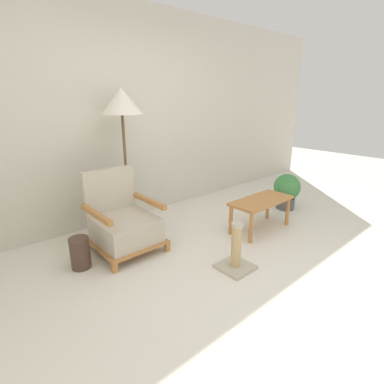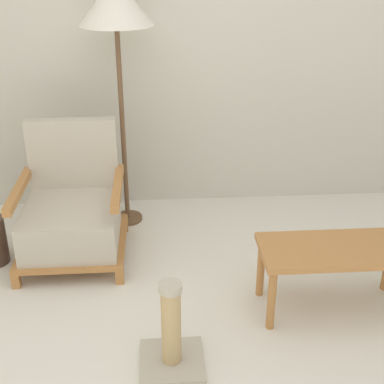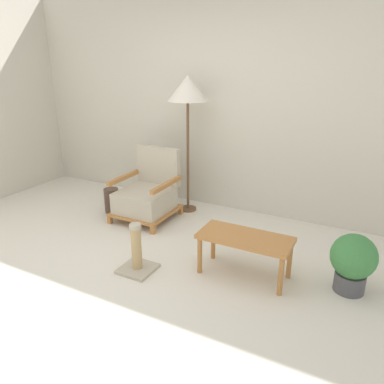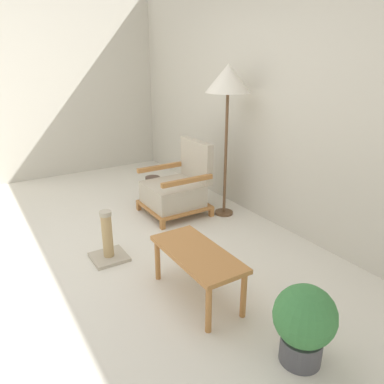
{
  "view_description": "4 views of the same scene",
  "coord_description": "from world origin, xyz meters",
  "px_view_note": "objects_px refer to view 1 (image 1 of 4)",
  "views": [
    {
      "loc": [
        -2.05,
        -1.4,
        1.59
      ],
      "look_at": [
        0.11,
        1.03,
        0.55
      ],
      "focal_mm": 28.0,
      "sensor_mm": 36.0,
      "label": 1
    },
    {
      "loc": [
        -0.1,
        -1.79,
        1.9
      ],
      "look_at": [
        0.11,
        1.03,
        0.55
      ],
      "focal_mm": 50.0,
      "sensor_mm": 36.0,
      "label": 2
    },
    {
      "loc": [
        1.82,
        -2.25,
        1.91
      ],
      "look_at": [
        0.11,
        1.03,
        0.55
      ],
      "focal_mm": 35.0,
      "sensor_mm": 36.0,
      "label": 3
    },
    {
      "loc": [
        2.94,
        -0.73,
        1.8
      ],
      "look_at": [
        0.11,
        1.03,
        0.55
      ],
      "focal_mm": 35.0,
      "sensor_mm": 36.0,
      "label": 4
    }
  ],
  "objects_px": {
    "scratching_post": "(236,254)",
    "floor_lamp": "(121,105)",
    "armchair": "(123,223)",
    "coffee_table": "(261,204)",
    "vase": "(80,253)",
    "potted_plant": "(287,190)"
  },
  "relations": [
    {
      "from": "vase",
      "to": "floor_lamp",
      "type": "bearing_deg",
      "value": 31.72
    },
    {
      "from": "armchair",
      "to": "scratching_post",
      "type": "bearing_deg",
      "value": -60.83
    },
    {
      "from": "floor_lamp",
      "to": "potted_plant",
      "type": "distance_m",
      "value": 2.58
    },
    {
      "from": "coffee_table",
      "to": "vase",
      "type": "distance_m",
      "value": 2.12
    },
    {
      "from": "scratching_post",
      "to": "floor_lamp",
      "type": "bearing_deg",
      "value": 100.15
    },
    {
      "from": "coffee_table",
      "to": "potted_plant",
      "type": "bearing_deg",
      "value": 12.02
    },
    {
      "from": "armchair",
      "to": "coffee_table",
      "type": "bearing_deg",
      "value": -24.39
    },
    {
      "from": "potted_plant",
      "to": "floor_lamp",
      "type": "bearing_deg",
      "value": 155.47
    },
    {
      "from": "coffee_table",
      "to": "scratching_post",
      "type": "height_order",
      "value": "scratching_post"
    },
    {
      "from": "vase",
      "to": "potted_plant",
      "type": "distance_m",
      "value": 2.94
    },
    {
      "from": "floor_lamp",
      "to": "scratching_post",
      "type": "xyz_separation_m",
      "value": [
        0.27,
        -1.52,
        -1.35
      ]
    },
    {
      "from": "coffee_table",
      "to": "scratching_post",
      "type": "distance_m",
      "value": 1.01
    },
    {
      "from": "floor_lamp",
      "to": "coffee_table",
      "type": "distance_m",
      "value": 2.01
    },
    {
      "from": "armchair",
      "to": "vase",
      "type": "distance_m",
      "value": 0.53
    },
    {
      "from": "armchair",
      "to": "vase",
      "type": "height_order",
      "value": "armchair"
    },
    {
      "from": "floor_lamp",
      "to": "potted_plant",
      "type": "height_order",
      "value": "floor_lamp"
    },
    {
      "from": "scratching_post",
      "to": "potted_plant",
      "type": "bearing_deg",
      "value": 17.76
    },
    {
      "from": "floor_lamp",
      "to": "coffee_table",
      "type": "height_order",
      "value": "floor_lamp"
    },
    {
      "from": "coffee_table",
      "to": "floor_lamp",
      "type": "bearing_deg",
      "value": 136.21
    },
    {
      "from": "coffee_table",
      "to": "vase",
      "type": "relative_size",
      "value": 2.66
    },
    {
      "from": "vase",
      "to": "scratching_post",
      "type": "distance_m",
      "value": 1.5
    },
    {
      "from": "coffee_table",
      "to": "vase",
      "type": "xyz_separation_m",
      "value": [
        -2.02,
        0.62,
        -0.18
      ]
    }
  ]
}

